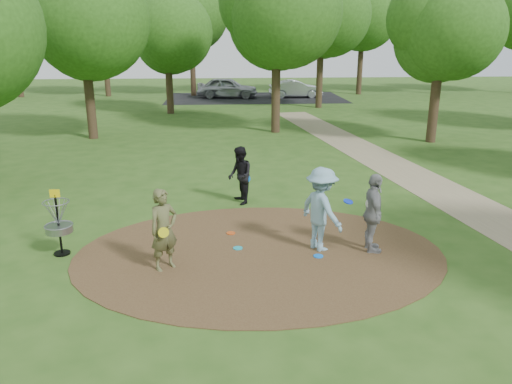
{
  "coord_description": "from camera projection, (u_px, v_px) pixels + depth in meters",
  "views": [
    {
      "loc": [
        -0.84,
        -10.42,
        4.75
      ],
      "look_at": [
        0.0,
        1.2,
        1.1
      ],
      "focal_mm": 35.0,
      "sensor_mm": 36.0,
      "label": 1
    }
  ],
  "objects": [
    {
      "name": "ground",
      "position": [
        260.0,
        253.0,
        11.39
      ],
      "size": [
        100.0,
        100.0,
        0.0
      ],
      "primitive_type": "plane",
      "color": "#2D5119",
      "rests_on": "ground"
    },
    {
      "name": "dirt_clearing",
      "position": [
        260.0,
        253.0,
        11.39
      ],
      "size": [
        8.4,
        8.4,
        0.02
      ],
      "primitive_type": "cylinder",
      "color": "#47301C",
      "rests_on": "ground"
    },
    {
      "name": "footpath",
      "position": [
        489.0,
        216.0,
        13.74
      ],
      "size": [
        7.55,
        39.89,
        0.01
      ],
      "primitive_type": "cube",
      "rotation": [
        0.0,
        0.0,
        0.14
      ],
      "color": "#8C7A5B",
      "rests_on": "ground"
    },
    {
      "name": "parking_lot",
      "position": [
        255.0,
        98.0,
        40.08
      ],
      "size": [
        14.0,
        8.0,
        0.01
      ],
      "primitive_type": "cube",
      "color": "black",
      "rests_on": "ground"
    },
    {
      "name": "player_observer_with_disc",
      "position": [
        164.0,
        230.0,
        10.39
      ],
      "size": [
        0.77,
        0.74,
        1.78
      ],
      "color": "brown",
      "rests_on": "ground"
    },
    {
      "name": "player_throwing_with_disc",
      "position": [
        321.0,
        209.0,
        11.34
      ],
      "size": [
        1.4,
        1.46,
        1.96
      ],
      "color": "#7EA7BD",
      "rests_on": "ground"
    },
    {
      "name": "player_walking_with_disc",
      "position": [
        240.0,
        176.0,
        14.58
      ],
      "size": [
        0.82,
        0.95,
        1.7
      ],
      "color": "black",
      "rests_on": "ground"
    },
    {
      "name": "player_waiting_with_disc",
      "position": [
        373.0,
        213.0,
        11.24
      ],
      "size": [
        0.54,
        1.12,
        1.85
      ],
      "color": "gray",
      "rests_on": "ground"
    },
    {
      "name": "disc_ground_cyan",
      "position": [
        238.0,
        248.0,
        11.61
      ],
      "size": [
        0.22,
        0.22,
        0.02
      ],
      "primitive_type": "cylinder",
      "color": "#17A3B8",
      "rests_on": "dirt_clearing"
    },
    {
      "name": "disc_ground_blue",
      "position": [
        318.0,
        256.0,
        11.19
      ],
      "size": [
        0.22,
        0.22,
        0.02
      ],
      "primitive_type": "cylinder",
      "color": "blue",
      "rests_on": "dirt_clearing"
    },
    {
      "name": "disc_ground_red",
      "position": [
        231.0,
        233.0,
        12.5
      ],
      "size": [
        0.22,
        0.22,
        0.02
      ],
      "primitive_type": "cylinder",
      "color": "#CA4714",
      "rests_on": "dirt_clearing"
    },
    {
      "name": "car_left",
      "position": [
        227.0,
        88.0,
        39.79
      ],
      "size": [
        5.0,
        2.54,
        1.63
      ],
      "primitive_type": "imported",
      "rotation": [
        0.0,
        0.0,
        1.44
      ],
      "color": "#A1A4A9",
      "rests_on": "ground"
    },
    {
      "name": "car_right",
      "position": [
        295.0,
        89.0,
        40.03
      ],
      "size": [
        4.24,
        1.6,
        1.38
      ],
      "primitive_type": "imported",
      "rotation": [
        0.0,
        0.0,
        1.6
      ],
      "color": "#ACB1B4",
      "rests_on": "ground"
    },
    {
      "name": "disc_golf_basket",
      "position": [
        58.0,
        218.0,
        11.11
      ],
      "size": [
        0.63,
        0.63,
        1.54
      ],
      "color": "black",
      "rests_on": "ground"
    },
    {
      "name": "tree_ring",
      "position": [
        318.0,
        25.0,
        18.34
      ],
      "size": [
        37.1,
        45.05,
        8.7
      ],
      "color": "#332316",
      "rests_on": "ground"
    }
  ]
}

